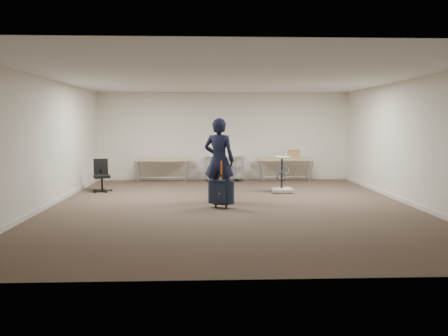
{
  "coord_description": "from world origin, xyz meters",
  "views": [
    {
      "loc": [
        -0.53,
        -9.47,
        1.85
      ],
      "look_at": [
        -0.15,
        0.3,
        0.82
      ],
      "focal_mm": 35.0,
      "sensor_mm": 36.0,
      "label": 1
    }
  ],
  "objects": [
    {
      "name": "suitcase",
      "position": [
        -0.23,
        -0.14,
        0.35
      ],
      "size": [
        0.43,
        0.34,
        1.03
      ],
      "color": "black",
      "rests_on": "ground"
    },
    {
      "name": "folding_table_right",
      "position": [
        1.9,
        3.95,
        0.68
      ],
      "size": [
        1.8,
        0.75,
        0.73
      ],
      "color": "tan",
      "rests_on": "ground"
    },
    {
      "name": "cardboard_box",
      "position": [
        2.15,
        3.9,
        0.87
      ],
      "size": [
        0.4,
        0.32,
        0.27
      ],
      "primitive_type": "cube",
      "rotation": [
        0.0,
        0.0,
        -0.14
      ],
      "color": "#8D5C41",
      "rests_on": "folding_table_right"
    },
    {
      "name": "wire_shelf",
      "position": [
        0.0,
        4.2,
        0.44
      ],
      "size": [
        1.22,
        0.47,
        0.8
      ],
      "color": "silver",
      "rests_on": "ground"
    },
    {
      "name": "office_chair",
      "position": [
        -3.35,
        2.2,
        0.26
      ],
      "size": [
        0.53,
        0.53,
        0.87
      ],
      "color": "black",
      "rests_on": "ground"
    },
    {
      "name": "ground",
      "position": [
        0.0,
        0.0,
        0.0
      ],
      "size": [
        9.0,
        9.0,
        0.0
      ],
      "primitive_type": "plane",
      "color": "#413427",
      "rests_on": "ground"
    },
    {
      "name": "folding_table_left",
      "position": [
        -1.9,
        3.95,
        0.68
      ],
      "size": [
        1.8,
        0.75,
        0.73
      ],
      "color": "tan",
      "rests_on": "ground"
    },
    {
      "name": "room_shell",
      "position": [
        0.0,
        1.38,
        0.05
      ],
      "size": [
        8.0,
        9.0,
        9.0
      ],
      "color": "silver",
      "rests_on": "ground"
    },
    {
      "name": "equipment_cart",
      "position": [
        1.45,
        1.91,
        0.25
      ],
      "size": [
        0.52,
        0.52,
        0.95
      ],
      "color": "beige",
      "rests_on": "ground"
    },
    {
      "name": "person",
      "position": [
        -0.26,
        0.61,
        0.98
      ],
      "size": [
        0.82,
        0.66,
        1.95
      ],
      "primitive_type": "imported",
      "rotation": [
        0.0,
        0.0,
        2.84
      ],
      "color": "black",
      "rests_on": "ground"
    }
  ]
}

